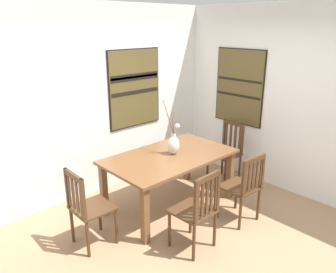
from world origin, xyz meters
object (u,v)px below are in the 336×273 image
at_px(painting_on_back_wall, 135,88).
at_px(centerpiece_vase, 174,144).
at_px(dining_table, 170,162).
at_px(chair_3, 243,186).
at_px(chair_0, 88,207).
at_px(chair_2, 227,151).
at_px(chair_1, 197,209).
at_px(painting_on_side_wall, 239,87).

bearing_deg(painting_on_back_wall, centerpiece_vase, -100.21).
xyz_separation_m(dining_table, chair_3, (0.41, -0.90, -0.16)).
height_order(dining_table, chair_0, chair_0).
bearing_deg(chair_2, chair_1, -152.20).
relative_size(centerpiece_vase, painting_on_side_wall, 0.59).
distance_m(centerpiece_vase, chair_1, 1.10).
relative_size(dining_table, painting_on_side_wall, 1.45).
bearing_deg(chair_1, chair_3, -0.68).
distance_m(centerpiece_vase, chair_2, 1.22).
height_order(chair_0, chair_2, chair_2).
height_order(dining_table, centerpiece_vase, centerpiece_vase).
distance_m(chair_3, painting_on_back_wall, 2.21).
bearing_deg(chair_2, chair_0, -179.95).
bearing_deg(painting_on_side_wall, centerpiece_vase, -176.64).
bearing_deg(centerpiece_vase, chair_1, -119.25).
relative_size(chair_0, painting_on_back_wall, 0.79).
distance_m(dining_table, centerpiece_vase, 0.26).
bearing_deg(chair_1, painting_on_back_wall, 70.56).
xyz_separation_m(chair_2, chair_3, (-0.81, -0.88, -0.01)).
distance_m(chair_0, chair_1, 1.21).
relative_size(chair_1, painting_on_side_wall, 0.80).
distance_m(centerpiece_vase, painting_on_back_wall, 1.23).
relative_size(chair_0, chair_2, 0.97).
xyz_separation_m(chair_1, chair_3, (0.84, -0.01, -0.01)).
relative_size(dining_table, painting_on_back_wall, 1.45).
bearing_deg(centerpiece_vase, chair_2, -1.02).
bearing_deg(chair_0, painting_on_side_wall, 2.25).
bearing_deg(chair_0, painting_on_back_wall, 35.59).
bearing_deg(chair_0, chair_3, -27.72).
height_order(dining_table, painting_on_side_wall, painting_on_side_wall).
xyz_separation_m(chair_1, painting_on_side_wall, (2.03, 0.98, 0.95)).
height_order(centerpiece_vase, chair_3, centerpiece_vase).
height_order(chair_0, painting_on_back_wall, painting_on_back_wall).
relative_size(chair_3, painting_on_back_wall, 0.77).
xyz_separation_m(chair_1, chair_2, (1.66, 0.87, -0.00)).
relative_size(chair_2, painting_on_side_wall, 0.81).
distance_m(chair_2, painting_on_side_wall, 1.03).
height_order(chair_2, painting_on_side_wall, painting_on_side_wall).
height_order(dining_table, chair_3, chair_3).
distance_m(dining_table, chair_3, 1.00).
xyz_separation_m(centerpiece_vase, chair_0, (-1.33, -0.02, -0.41)).
xyz_separation_m(chair_0, painting_on_side_wall, (2.86, 0.11, 0.96)).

